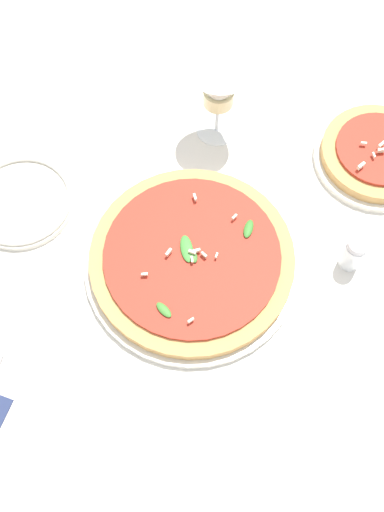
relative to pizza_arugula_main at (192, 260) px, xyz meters
The scene contains 6 objects.
ground_plane 0.04m from the pizza_arugula_main, 148.40° to the right, with size 6.00×6.00×0.00m, color silver.
pizza_arugula_main is the anchor object (origin of this frame).
pizza_personal_side 0.37m from the pizza_arugula_main, 32.97° to the right, with size 0.21×0.21×0.05m.
wine_glass 0.27m from the pizza_arugula_main, 15.56° to the left, with size 0.09×0.09×0.14m.
side_plate_white 0.30m from the pizza_arugula_main, 93.62° to the left, with size 0.17×0.17×0.02m.
shaker_pepper 0.24m from the pizza_arugula_main, 64.40° to the right, with size 0.03×0.03×0.07m.
Camera 1 is at (-0.32, -0.15, 0.85)m, focal length 42.00 mm.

